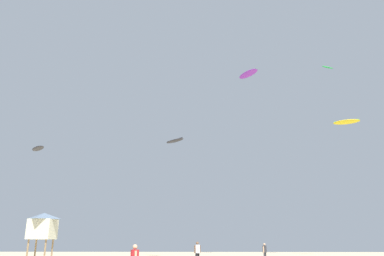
{
  "coord_description": "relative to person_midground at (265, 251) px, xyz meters",
  "views": [
    {
      "loc": [
        1.21,
        -10.51,
        1.65
      ],
      "look_at": [
        0.0,
        20.95,
        11.4
      ],
      "focal_mm": 34.62,
      "sensor_mm": 36.0,
      "label": 1
    }
  ],
  "objects": [
    {
      "name": "person_midground",
      "position": [
        0.0,
        0.0,
        0.0
      ],
      "size": [
        0.36,
        0.45,
        1.59
      ],
      "rotation": [
        0.0,
        0.0,
        5.65
      ],
      "color": "#2D2D33",
      "rests_on": "ground"
    },
    {
      "name": "person_left",
      "position": [
        -5.9,
        -4.49,
        0.07
      ],
      "size": [
        0.49,
        0.39,
        1.71
      ],
      "rotation": [
        0.0,
        0.0,
        5.3
      ],
      "color": "black",
      "rests_on": "ground"
    },
    {
      "name": "lifeguard_tower",
      "position": [
        -19.51,
        -2.0,
        2.13
      ],
      "size": [
        2.3,
        2.3,
        4.15
      ],
      "color": "#8C704C",
      "rests_on": "ground"
    },
    {
      "name": "kite_aloft_0",
      "position": [
        1.48,
        16.93,
        25.41
      ],
      "size": [
        3.25,
        3.77,
        0.82
      ],
      "color": "purple"
    },
    {
      "name": "kite_aloft_1",
      "position": [
        12.7,
        14.55,
        25.09
      ],
      "size": [
        2.11,
        1.41,
        0.46
      ],
      "color": "green"
    },
    {
      "name": "kite_aloft_2",
      "position": [
        -8.94,
        8.65,
        12.64
      ],
      "size": [
        2.75,
        2.67,
        0.36
      ],
      "color": "#2D2D33"
    },
    {
      "name": "kite_aloft_3",
      "position": [
        -22.15,
        0.78,
        9.81
      ],
      "size": [
        2.34,
        2.37,
        0.38
      ],
      "color": "#2D2D33"
    },
    {
      "name": "kite_aloft_4",
      "position": [
        13.9,
        13.25,
        16.29
      ],
      "size": [
        3.52,
        2.1,
        0.65
      ],
      "color": "yellow"
    }
  ]
}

